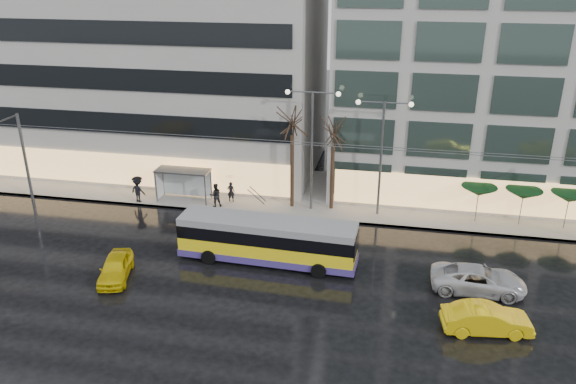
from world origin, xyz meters
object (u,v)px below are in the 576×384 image
(street_lamp_near, at_px, (312,134))
(taxi_a, at_px, (116,268))
(bus_shelter, at_px, (179,177))
(trolleybus, at_px, (267,242))

(street_lamp_near, relative_size, taxi_a, 2.25)
(bus_shelter, bearing_deg, street_lamp_near, 0.63)
(trolleybus, relative_size, street_lamp_near, 1.24)
(bus_shelter, xyz_separation_m, taxi_a, (0.54, -11.88, -1.28))
(street_lamp_near, xyz_separation_m, taxi_a, (-9.84, -11.99, -5.31))
(trolleybus, height_order, street_lamp_near, street_lamp_near)
(trolleybus, relative_size, taxi_a, 2.80)
(street_lamp_near, bearing_deg, trolleybus, -99.79)
(trolleybus, distance_m, bus_shelter, 12.14)
(trolleybus, bearing_deg, street_lamp_near, 80.21)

